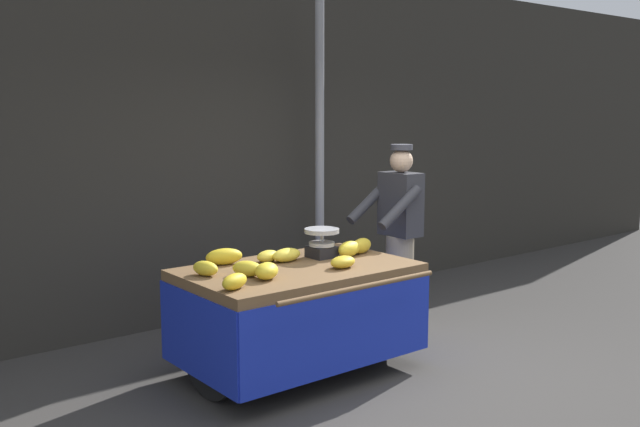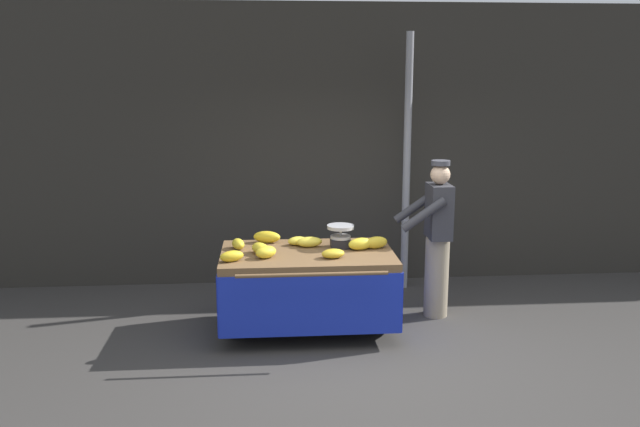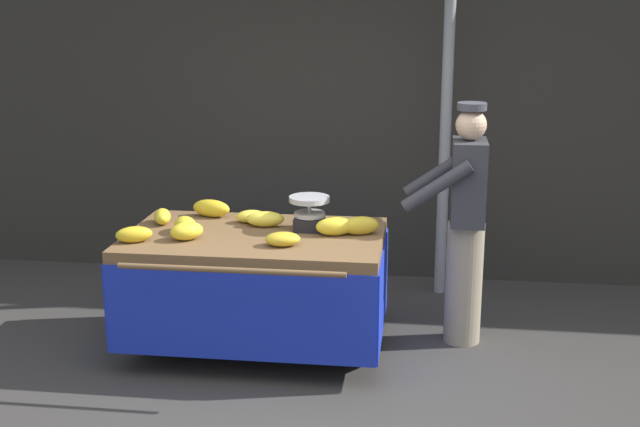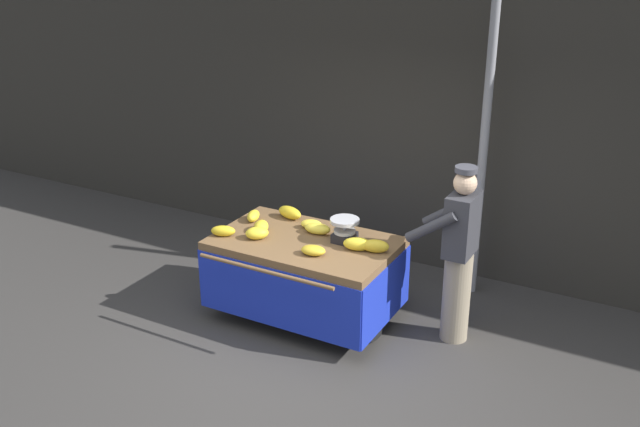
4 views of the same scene
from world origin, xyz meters
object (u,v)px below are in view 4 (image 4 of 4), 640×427
(banana_cart, at_px, (305,261))
(banana_bunch_8, at_px, (311,224))
(banana_bunch_4, at_px, (357,244))
(street_pole, at_px, (483,153))
(banana_bunch_0, at_px, (253,216))
(banana_bunch_2, at_px, (261,227))
(banana_bunch_5, at_px, (257,233))
(banana_bunch_7, at_px, (223,231))
(banana_bunch_1, at_px, (318,229))
(vendor_person, at_px, (458,254))
(weighing_scale, at_px, (345,230))
(banana_bunch_3, at_px, (290,213))
(banana_bunch_9, at_px, (313,250))
(banana_bunch_6, at_px, (375,246))

(banana_cart, bearing_deg, banana_bunch_8, 106.59)
(banana_cart, distance_m, banana_bunch_4, 0.62)
(street_pole, bearing_deg, banana_bunch_0, -149.15)
(banana_cart, bearing_deg, banana_bunch_2, -175.70)
(banana_bunch_5, bearing_deg, banana_cart, 25.06)
(banana_bunch_0, relative_size, banana_bunch_7, 0.91)
(banana_cart, distance_m, banana_bunch_1, 0.34)
(vendor_person, bearing_deg, banana_bunch_2, -168.68)
(street_pole, bearing_deg, banana_bunch_4, -119.27)
(banana_cart, relative_size, banana_bunch_5, 7.86)
(weighing_scale, relative_size, banana_bunch_3, 0.97)
(banana_cart, bearing_deg, banana_bunch_5, -154.94)
(street_pole, height_order, banana_bunch_9, street_pole)
(banana_bunch_6, xyz_separation_m, banana_bunch_7, (-1.45, -0.37, -0.01))
(banana_bunch_5, height_order, banana_bunch_7, banana_bunch_5)
(banana_bunch_2, height_order, banana_bunch_9, banana_bunch_2)
(banana_bunch_9, relative_size, vendor_person, 0.13)
(banana_cart, height_order, banana_bunch_3, banana_bunch_3)
(banana_bunch_5, bearing_deg, banana_bunch_9, -5.02)
(banana_cart, bearing_deg, weighing_scale, 22.94)
(banana_bunch_1, relative_size, banana_bunch_4, 1.00)
(street_pole, xyz_separation_m, banana_cart, (-1.28, -1.35, -0.92))
(banana_bunch_8, bearing_deg, banana_bunch_1, -35.29)
(banana_bunch_8, bearing_deg, vendor_person, 2.50)
(street_pole, bearing_deg, banana_bunch_6, -114.11)
(banana_bunch_9, distance_m, vendor_person, 1.32)
(street_pole, height_order, banana_bunch_5, street_pole)
(banana_bunch_1, xyz_separation_m, banana_bunch_4, (0.51, -0.16, 0.01))
(weighing_scale, bearing_deg, banana_bunch_7, -157.82)
(banana_cart, distance_m, banana_bunch_2, 0.55)
(banana_bunch_4, xyz_separation_m, banana_bunch_5, (-0.96, -0.23, -0.00))
(banana_bunch_4, distance_m, banana_bunch_9, 0.42)
(banana_bunch_0, bearing_deg, banana_bunch_1, 2.06)
(banana_bunch_8, bearing_deg, banana_bunch_9, -58.96)
(banana_cart, height_order, banana_bunch_6, banana_bunch_6)
(banana_cart, relative_size, vendor_person, 1.03)
(street_pole, relative_size, banana_bunch_1, 11.59)
(banana_bunch_0, distance_m, banana_bunch_7, 0.47)
(banana_bunch_7, bearing_deg, banana_cart, 21.82)
(banana_bunch_1, height_order, banana_bunch_8, banana_bunch_1)
(banana_bunch_1, distance_m, vendor_person, 1.39)
(banana_bunch_4, height_order, banana_bunch_6, same)
(banana_bunch_0, bearing_deg, banana_bunch_3, 38.50)
(banana_bunch_3, distance_m, banana_bunch_7, 0.77)
(banana_bunch_6, bearing_deg, banana_bunch_3, 163.62)
(banana_bunch_8, distance_m, banana_bunch_9, 0.62)
(banana_bunch_8, bearing_deg, banana_bunch_0, -169.93)
(banana_bunch_9, bearing_deg, banana_bunch_8, 121.04)
(weighing_scale, bearing_deg, banana_bunch_3, 161.64)
(banana_bunch_1, relative_size, banana_bunch_8, 1.25)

